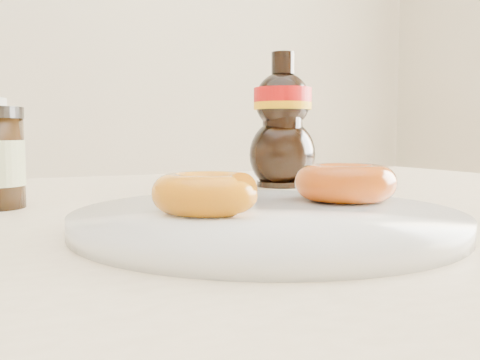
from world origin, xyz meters
name	(u,v)px	position (x,y,z in m)	size (l,w,h in m)	color
dining_table	(151,294)	(0.00, 0.10, 0.67)	(1.40, 0.90, 0.75)	#FEE8C2
plate	(267,219)	(0.06, -0.04, 0.76)	(0.30, 0.30, 0.02)	white
donut_bitten	(208,193)	(0.01, -0.03, 0.78)	(0.09, 0.09, 0.03)	orange
donut_whole	(345,182)	(0.15, -0.01, 0.78)	(0.09, 0.09, 0.03)	#9B340A
syrup_bottle	(283,120)	(0.24, 0.26, 0.84)	(0.10, 0.08, 0.19)	black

